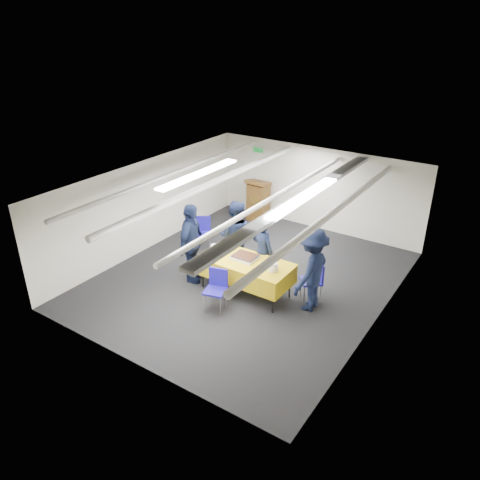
# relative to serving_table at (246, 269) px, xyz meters

# --- Properties ---
(ground) EXTENTS (7.00, 7.00, 0.00)m
(ground) POSITION_rel_serving_table_xyz_m (-0.27, 0.49, -0.56)
(ground) COLOR black
(ground) RESTS_ON ground
(room_shell) EXTENTS (6.00, 7.00, 2.30)m
(room_shell) POSITION_rel_serving_table_xyz_m (-0.18, 0.90, 1.25)
(room_shell) COLOR silver
(room_shell) RESTS_ON ground
(serving_table) EXTENTS (2.02, 0.95, 0.77)m
(serving_table) POSITION_rel_serving_table_xyz_m (0.00, 0.00, 0.00)
(serving_table) COLOR black
(serving_table) RESTS_ON ground
(sheet_cake) EXTENTS (0.53, 0.41, 0.09)m
(sheet_cake) POSITION_rel_serving_table_xyz_m (-0.05, 0.06, 0.26)
(sheet_cake) COLOR white
(sheet_cake) RESTS_ON serving_table
(plate_stack_left) EXTENTS (0.21, 0.21, 0.18)m
(plate_stack_left) POSITION_rel_serving_table_xyz_m (-0.77, -0.05, 0.29)
(plate_stack_left) COLOR white
(plate_stack_left) RESTS_ON serving_table
(plate_stack_right) EXTENTS (0.20, 0.20, 0.18)m
(plate_stack_right) POSITION_rel_serving_table_xyz_m (0.70, -0.05, 0.29)
(plate_stack_right) COLOR white
(plate_stack_right) RESTS_ON serving_table
(podium) EXTENTS (0.62, 0.53, 1.25)m
(podium) POSITION_rel_serving_table_xyz_m (-1.87, 3.53, 0.05)
(podium) COLOR brown
(podium) RESTS_ON ground
(chair_near) EXTENTS (0.51, 0.51, 0.87)m
(chair_near) POSITION_rel_serving_table_xyz_m (-0.16, -0.83, -0.03)
(chair_near) COLOR gray
(chair_near) RESTS_ON ground
(chair_right) EXTENTS (0.59, 0.59, 0.87)m
(chair_right) POSITION_rel_serving_table_xyz_m (1.36, 0.57, -0.03)
(chair_right) COLOR gray
(chair_right) RESTS_ON ground
(chair_left) EXTENTS (0.59, 0.59, 0.87)m
(chair_left) POSITION_rel_serving_table_xyz_m (-2.04, 1.14, -0.03)
(chair_left) COLOR gray
(chair_left) RESTS_ON ground
(sailor_a) EXTENTS (0.63, 0.47, 1.58)m
(sailor_a) POSITION_rel_serving_table_xyz_m (0.10, 0.53, 0.23)
(sailor_a) COLOR black
(sailor_a) RESTS_ON ground
(sailor_b) EXTENTS (0.97, 0.83, 1.75)m
(sailor_b) POSITION_rel_serving_table_xyz_m (-0.72, 0.68, 0.31)
(sailor_b) COLOR black
(sailor_b) RESTS_ON ground
(sailor_c) EXTENTS (0.73, 1.16, 1.83)m
(sailor_c) POSITION_rel_serving_table_xyz_m (-1.28, -0.23, 0.36)
(sailor_c) COLOR black
(sailor_c) RESTS_ON ground
(sailor_d) EXTENTS (0.66, 1.15, 1.78)m
(sailor_d) POSITION_rel_serving_table_xyz_m (1.41, 0.23, 0.33)
(sailor_d) COLOR black
(sailor_d) RESTS_ON ground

